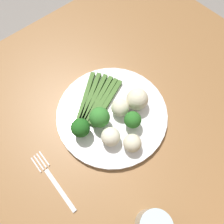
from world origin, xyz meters
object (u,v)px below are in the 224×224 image
(broccoli_right, at_px, (133,120))
(cauliflower_near_center, at_px, (137,99))
(asparagus_bundle, at_px, (97,98))
(broccoli_left, at_px, (81,128))
(plate, at_px, (112,114))
(cauliflower_back, at_px, (120,108))
(dining_table, at_px, (100,132))
(cauliflower_outer_edge, at_px, (132,143))
(cauliflower_front_left, at_px, (111,137))
(broccoli_back_right, at_px, (100,117))
(fork, at_px, (54,181))

(broccoli_right, height_order, cauliflower_near_center, cauliflower_near_center)
(broccoli_right, distance_m, cauliflower_near_center, 0.06)
(asparagus_bundle, xyz_separation_m, broccoli_left, (-0.09, -0.05, 0.03))
(plate, relative_size, cauliflower_back, 6.28)
(plate, bearing_deg, dining_table, 145.27)
(plate, bearing_deg, asparagus_bundle, 94.06)
(cauliflower_near_center, xyz_separation_m, cauliflower_outer_edge, (-0.09, -0.08, -0.01))
(asparagus_bundle, bearing_deg, cauliflower_front_left, -138.38)
(dining_table, distance_m, asparagus_bundle, 0.15)
(asparagus_bundle, distance_m, cauliflower_near_center, 0.11)
(broccoli_back_right, relative_size, cauliflower_front_left, 1.32)
(broccoli_left, distance_m, broccoli_back_right, 0.05)
(broccoli_left, relative_size, cauliflower_front_left, 1.21)
(dining_table, xyz_separation_m, cauliflower_outer_edge, (0.01, -0.12, 0.16))
(cauliflower_front_left, bearing_deg, cauliflower_back, 31.37)
(dining_table, bearing_deg, fork, -162.06)
(asparagus_bundle, xyz_separation_m, broccoli_back_right, (-0.04, -0.06, 0.03))
(broccoli_back_right, bearing_deg, cauliflower_near_center, -11.46)
(cauliflower_near_center, bearing_deg, broccoli_left, 168.56)
(cauliflower_back, bearing_deg, cauliflower_front_left, -148.63)
(broccoli_left, distance_m, cauliflower_back, 0.11)
(fork, bearing_deg, cauliflower_outer_edge, -106.33)
(fork, bearing_deg, dining_table, -70.92)
(broccoli_left, height_order, cauliflower_outer_edge, broccoli_left)
(dining_table, relative_size, broccoli_right, 21.68)
(asparagus_bundle, bearing_deg, cauliflower_outer_edge, -122.12)
(cauliflower_back, bearing_deg, asparagus_bundle, 108.13)
(dining_table, height_order, asparagus_bundle, asparagus_bundle)
(broccoli_right, xyz_separation_m, broccoli_back_right, (-0.06, 0.06, 0.01))
(dining_table, bearing_deg, broccoli_back_right, -114.40)
(cauliflower_back, xyz_separation_m, cauliflower_near_center, (0.05, -0.01, 0.01))
(cauliflower_front_left, bearing_deg, broccoli_back_right, 79.20)
(cauliflower_near_center, bearing_deg, broccoli_right, -145.23)
(plate, distance_m, cauliflower_front_left, 0.08)
(plate, bearing_deg, cauliflower_back, -31.15)
(dining_table, distance_m, cauliflower_front_left, 0.18)
(plate, xyz_separation_m, broccoli_back_right, (-0.04, -0.00, 0.04))
(asparagus_bundle, bearing_deg, dining_table, -152.53)
(fork, bearing_deg, broccoli_right, -93.85)
(broccoli_right, bearing_deg, cauliflower_outer_edge, -134.16)
(broccoli_back_right, height_order, cauliflower_outer_edge, broccoli_back_right)
(cauliflower_outer_edge, bearing_deg, plate, 76.71)
(broccoli_right, xyz_separation_m, cauliflower_back, (0.00, 0.05, -0.01))
(fork, bearing_deg, asparagus_bundle, -64.67)
(broccoli_left, distance_m, cauliflower_outer_edge, 0.13)
(plate, distance_m, broccoli_left, 0.10)
(broccoli_right, bearing_deg, cauliflower_front_left, 175.94)
(dining_table, relative_size, cauliflower_back, 24.22)
(plate, xyz_separation_m, cauliflower_near_center, (0.07, -0.02, 0.04))
(dining_table, relative_size, asparagus_bundle, 6.77)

